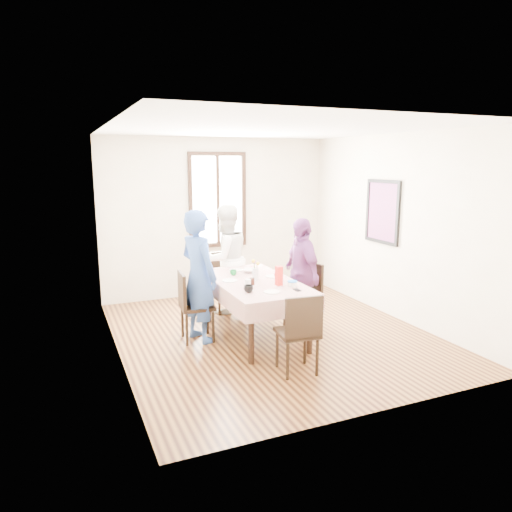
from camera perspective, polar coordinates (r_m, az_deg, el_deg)
name	(u,v)px	position (r m, az deg, el deg)	size (l,w,h in m)	color
ground	(272,334)	(6.53, 1.91, -9.30)	(4.50, 4.50, 0.00)	black
back_wall	(217,217)	(8.26, -4.65, 4.67)	(4.00, 4.00, 0.00)	beige
right_wall	(396,227)	(7.25, 16.49, 3.34)	(4.50, 4.50, 0.00)	beige
window_frame	(218,200)	(8.21, -4.64, 6.74)	(1.02, 0.06, 1.62)	black
window_pane	(217,200)	(8.22, -4.67, 6.74)	(0.90, 0.02, 1.50)	white
art_poster	(383,212)	(7.45, 14.99, 5.16)	(0.04, 0.76, 0.96)	red
dining_table	(255,309)	(6.33, -0.18, -6.37)	(0.89, 1.74, 0.75)	black
tablecloth	(255,281)	(6.22, -0.18, -3.03)	(1.01, 1.86, 0.01)	#540100
chair_left	(197,306)	(6.22, -7.09, -6.01)	(0.42, 0.42, 0.91)	black
chair_right	(302,296)	(6.66, 5.52, -4.80)	(0.42, 0.42, 0.91)	black
chair_far	(224,282)	(7.38, -3.81, -3.17)	(0.42, 0.42, 0.91)	black
chair_near	(297,332)	(5.28, 4.96, -9.14)	(0.42, 0.42, 0.91)	black
person_left	(198,276)	(6.12, -7.01, -2.40)	(0.62, 0.41, 1.71)	#2F4F9A
person_far	(225,259)	(7.28, -3.79, -0.34)	(0.81, 0.63, 1.66)	white
person_right	(301,274)	(6.57, 5.42, -2.13)	(0.91, 0.38, 1.55)	#763879
mug_black	(249,289)	(5.65, -0.91, -3.96)	(0.11, 0.11, 0.09)	black
mug_flag	(277,277)	(6.26, 2.58, -2.49)	(0.10, 0.10, 0.09)	red
mug_green	(233,273)	(6.51, -2.75, -2.00)	(0.09, 0.09, 0.07)	#0C7226
serving_bowl	(251,271)	(6.67, -0.64, -1.78)	(0.20, 0.20, 0.05)	white
juice_carton	(279,276)	(5.97, 2.78, -2.39)	(0.08, 0.08, 0.24)	red
butter_tub	(292,284)	(5.95, 4.38, -3.38)	(0.12, 0.12, 0.06)	white
jam_jar	(252,281)	(6.00, -0.48, -3.07)	(0.06, 0.06, 0.09)	black
drinking_glass	(248,284)	(5.86, -0.98, -3.33)	(0.07, 0.07, 0.11)	silver
smartphone	(297,290)	(5.78, 4.96, -4.09)	(0.06, 0.13, 0.01)	black
flower_vase	(255,274)	(6.25, -0.06, -2.18)	(0.08, 0.08, 0.16)	silver
plate_left	(230,281)	(6.21, -3.17, -2.96)	(0.20, 0.20, 0.01)	white
plate_right	(273,276)	(6.43, 2.02, -2.46)	(0.20, 0.20, 0.01)	white
plate_far	(236,270)	(6.80, -2.43, -1.69)	(0.20, 0.20, 0.01)	white
plate_near	(272,292)	(5.67, 1.90, -4.33)	(0.20, 0.20, 0.01)	white
butter_lid	(292,281)	(5.94, 4.39, -3.05)	(0.12, 0.12, 0.01)	blue
flower_bunch	(255,264)	(6.22, -0.06, -1.03)	(0.09, 0.09, 0.10)	yellow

